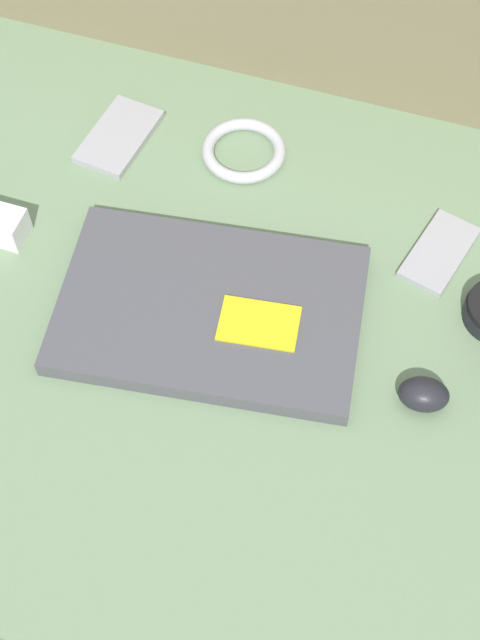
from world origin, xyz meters
The scene contains 8 objects.
ground_plane centered at (0.00, 0.00, 0.00)m, with size 8.00×8.00×0.00m, color #4C4742.
couch_seat centered at (0.00, 0.00, 0.05)m, with size 1.09×0.80×0.11m.
laptop centered at (-0.04, 0.01, 0.12)m, with size 0.38×0.27×0.03m.
computer_mouse centered at (0.22, -0.03, 0.12)m, with size 0.06×0.05×0.03m.
phone_black centered at (-0.25, 0.23, 0.11)m, with size 0.09×0.13×0.01m.
phone_small centered at (0.20, 0.18, 0.11)m, with size 0.09×0.13×0.01m.
charger_brick centered at (-0.32, 0.04, 0.13)m, with size 0.06×0.04×0.04m.
cable_coil centered at (-0.08, 0.26, 0.11)m, with size 0.11×0.11×0.02m.
Camera 1 is at (0.17, -0.51, 0.99)m, focal length 50.00 mm.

